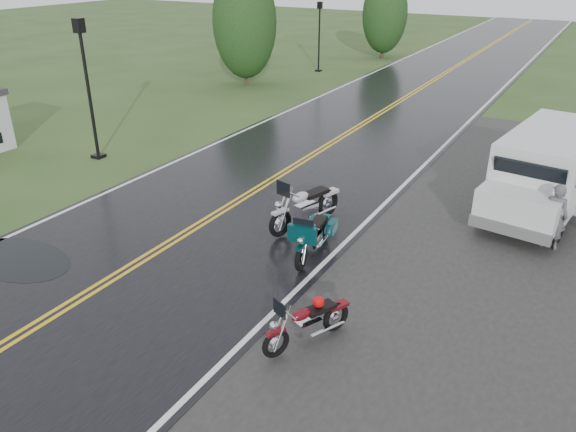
# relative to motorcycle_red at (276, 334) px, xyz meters

# --- Properties ---
(ground) EXTENTS (120.00, 120.00, 0.00)m
(ground) POSITION_rel_motorcycle_red_xyz_m (-4.55, 1.49, -0.56)
(ground) COLOR #2D471E
(ground) RESTS_ON ground
(road) EXTENTS (8.00, 100.00, 0.04)m
(road) POSITION_rel_motorcycle_red_xyz_m (-4.55, 11.49, -0.54)
(road) COLOR black
(road) RESTS_ON ground
(motorcycle_red) EXTENTS (1.42, 2.01, 1.12)m
(motorcycle_red) POSITION_rel_motorcycle_red_xyz_m (0.00, 0.00, 0.00)
(motorcycle_red) COLOR #570A10
(motorcycle_red) RESTS_ON ground
(motorcycle_teal) EXTENTS (1.03, 2.19, 1.24)m
(motorcycle_teal) POSITION_rel_motorcycle_red_xyz_m (-1.06, 2.88, 0.06)
(motorcycle_teal) COLOR #042E31
(motorcycle_teal) RESTS_ON ground
(motorcycle_silver) EXTENTS (1.52, 2.59, 1.44)m
(motorcycle_silver) POSITION_rel_motorcycle_red_xyz_m (-2.31, 4.07, 0.16)
(motorcycle_silver) COLOR #AEB0B6
(motorcycle_silver) RESTS_ON ground
(van_white) EXTENTS (2.90, 5.98, 2.26)m
(van_white) POSITION_rel_motorcycle_red_xyz_m (2.03, 7.53, 0.57)
(van_white) COLOR silver
(van_white) RESTS_ON ground
(person_at_van) EXTENTS (0.63, 0.43, 1.67)m
(person_at_van) POSITION_rel_motorcycle_red_xyz_m (3.67, 6.91, 0.28)
(person_at_van) COLOR #4B4A4F
(person_at_van) RESTS_ON ground
(lamp_post_near_left) EXTENTS (0.41, 0.41, 4.76)m
(lamp_post_near_left) POSITION_rel_motorcycle_red_xyz_m (-11.07, 6.22, 1.82)
(lamp_post_near_left) COLOR black
(lamp_post_near_left) RESTS_ON ground
(lamp_post_far_left) EXTENTS (0.35, 0.35, 4.04)m
(lamp_post_far_left) POSITION_rel_motorcycle_red_xyz_m (-11.49, 24.25, 1.46)
(lamp_post_far_left) COLOR black
(lamp_post_far_left) RESTS_ON ground
(tree_left_mid) EXTENTS (3.37, 3.37, 5.27)m
(tree_left_mid) POSITION_rel_motorcycle_red_xyz_m (-13.17, 18.86, 2.08)
(tree_left_mid) COLOR #1E3D19
(tree_left_mid) RESTS_ON ground
(tree_left_far) EXTENTS (2.99, 2.99, 4.60)m
(tree_left_far) POSITION_rel_motorcycle_red_xyz_m (-9.87, 30.70, 1.74)
(tree_left_far) COLOR #1E3D19
(tree_left_far) RESTS_ON ground
(pine_left_far) EXTENTS (2.38, 2.38, 4.97)m
(pine_left_far) POSITION_rel_motorcycle_red_xyz_m (-17.20, 24.75, 1.92)
(pine_left_far) COLOR #1E3D19
(pine_left_far) RESTS_ON ground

